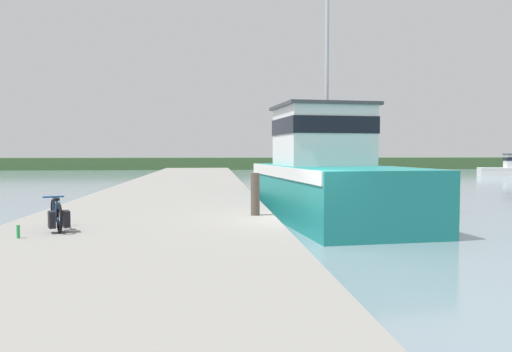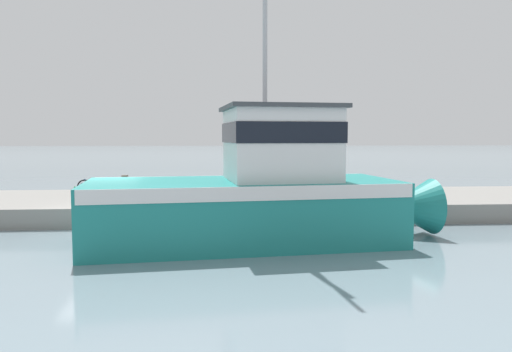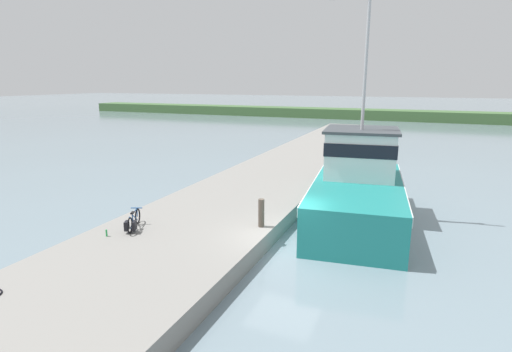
{
  "view_description": "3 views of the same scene",
  "coord_description": "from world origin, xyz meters",
  "px_view_note": "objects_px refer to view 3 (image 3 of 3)",
  "views": [
    {
      "loc": [
        -2.28,
        -12.32,
        2.37
      ],
      "look_at": [
        -0.94,
        3.08,
        1.62
      ],
      "focal_mm": 35.0,
      "sensor_mm": 36.0,
      "label": 1
    },
    {
      "loc": [
        16.6,
        3.83,
        3.17
      ],
      "look_at": [
        0.58,
        5.09,
        1.91
      ],
      "focal_mm": 35.0,
      "sensor_mm": 36.0,
      "label": 2
    },
    {
      "loc": [
        4.22,
        -12.96,
        6.2
      ],
      "look_at": [
        -3.22,
        4.97,
        1.58
      ],
      "focal_mm": 28.0,
      "sensor_mm": 36.0,
      "label": 3
    }
  ],
  "objects_px": {
    "bicycle_touring": "(133,222)",
    "mooring_post": "(261,213)",
    "fishing_boat_main": "(358,186)",
    "water_bottle_by_bike": "(107,233)"
  },
  "relations": [
    {
      "from": "bicycle_touring",
      "to": "water_bottle_by_bike",
      "type": "height_order",
      "value": "bicycle_touring"
    },
    {
      "from": "fishing_boat_main",
      "to": "water_bottle_by_bike",
      "type": "height_order",
      "value": "fishing_boat_main"
    },
    {
      "from": "bicycle_touring",
      "to": "water_bottle_by_bike",
      "type": "bearing_deg",
      "value": -140.12
    },
    {
      "from": "bicycle_touring",
      "to": "fishing_boat_main",
      "type": "bearing_deg",
      "value": 18.96
    },
    {
      "from": "bicycle_touring",
      "to": "mooring_post",
      "type": "relative_size",
      "value": 1.39
    },
    {
      "from": "fishing_boat_main",
      "to": "bicycle_touring",
      "type": "xyz_separation_m",
      "value": [
        -7.33,
        -6.7,
        -0.52
      ]
    },
    {
      "from": "bicycle_touring",
      "to": "mooring_post",
      "type": "height_order",
      "value": "mooring_post"
    },
    {
      "from": "mooring_post",
      "to": "water_bottle_by_bike",
      "type": "distance_m",
      "value": 5.73
    },
    {
      "from": "fishing_boat_main",
      "to": "water_bottle_by_bike",
      "type": "relative_size",
      "value": 44.93
    },
    {
      "from": "water_bottle_by_bike",
      "to": "fishing_boat_main",
      "type": "bearing_deg",
      "value": 44.3
    }
  ]
}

